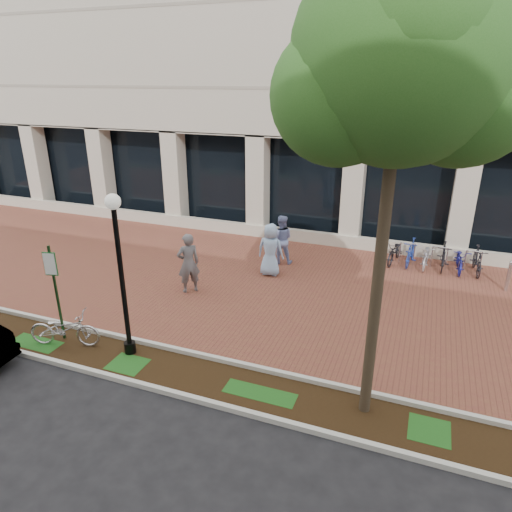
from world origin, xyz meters
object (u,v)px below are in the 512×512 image
(locked_bicycle, at_px, (65,329))
(bike_rack_cluster, at_px, (434,256))
(lamppost, at_px, (121,268))
(pedestrian_left, at_px, (188,263))
(parking_sign, at_px, (54,282))
(bollard, at_px, (509,276))
(street_tree, at_px, (405,70))
(pedestrian_right, at_px, (270,250))
(pedestrian_mid, at_px, (281,239))

(locked_bicycle, distance_m, bike_rack_cluster, 12.32)
(bike_rack_cluster, bearing_deg, locked_bicycle, -130.15)
(lamppost, bearing_deg, locked_bicycle, -170.53)
(lamppost, height_order, pedestrian_left, lamppost)
(parking_sign, relative_size, locked_bicycle, 1.43)
(lamppost, height_order, bollard, lamppost)
(street_tree, relative_size, bike_rack_cluster, 2.45)
(lamppost, height_order, pedestrian_right, lamppost)
(locked_bicycle, bearing_deg, pedestrian_mid, -41.58)
(bollard, bearing_deg, pedestrian_left, -158.97)
(street_tree, bearing_deg, pedestrian_right, 125.61)
(locked_bicycle, relative_size, bollard, 1.74)
(locked_bicycle, distance_m, pedestrian_right, 6.97)
(street_tree, height_order, bike_rack_cluster, street_tree)
(locked_bicycle, bearing_deg, lamppost, -97.05)
(bike_rack_cluster, bearing_deg, street_tree, -93.03)
(parking_sign, xyz_separation_m, pedestrian_right, (3.69, 5.86, -0.72))
(parking_sign, height_order, pedestrian_right, parking_sign)
(lamppost, xyz_separation_m, pedestrian_right, (1.67, 5.79, -1.38))
(pedestrian_mid, xyz_separation_m, bike_rack_cluster, (5.27, 1.51, -0.45))
(parking_sign, distance_m, bollard, 13.41)
(locked_bicycle, relative_size, pedestrian_right, 0.99)
(locked_bicycle, bearing_deg, pedestrian_left, -36.71)
(parking_sign, xyz_separation_m, pedestrian_left, (1.73, 3.68, -0.67))
(pedestrian_mid, relative_size, bike_rack_cluster, 0.52)
(locked_bicycle, bearing_deg, street_tree, -104.34)
(pedestrian_mid, height_order, bollard, pedestrian_mid)
(locked_bicycle, height_order, pedestrian_left, pedestrian_left)
(lamppost, height_order, bike_rack_cluster, lamppost)
(pedestrian_left, height_order, pedestrian_mid, pedestrian_left)
(pedestrian_left, distance_m, pedestrian_right, 2.93)
(locked_bicycle, height_order, pedestrian_mid, pedestrian_mid)
(parking_sign, height_order, bollard, parking_sign)
(pedestrian_mid, height_order, pedestrian_right, pedestrian_right)
(pedestrian_right, relative_size, bike_rack_cluster, 0.53)
(pedestrian_left, distance_m, bike_rack_cluster, 8.73)
(bollard, bearing_deg, pedestrian_right, -168.98)
(parking_sign, xyz_separation_m, pedestrian_mid, (3.69, 7.03, -0.74))
(pedestrian_right, bearing_deg, lamppost, 72.91)
(pedestrian_left, bearing_deg, street_tree, 105.53)
(pedestrian_right, distance_m, bollard, 7.64)
(pedestrian_left, xyz_separation_m, pedestrian_right, (1.96, 2.17, -0.06))
(street_tree, bearing_deg, pedestrian_left, 149.39)
(parking_sign, relative_size, pedestrian_left, 1.34)
(lamppost, height_order, street_tree, street_tree)
(pedestrian_left, distance_m, pedestrian_mid, 3.88)
(street_tree, xyz_separation_m, pedestrian_left, (-6.10, 3.61, -5.54))
(lamppost, xyz_separation_m, street_tree, (5.81, -0.00, 4.22))
(pedestrian_mid, distance_m, pedestrian_right, 1.17)
(street_tree, height_order, pedestrian_left, street_tree)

